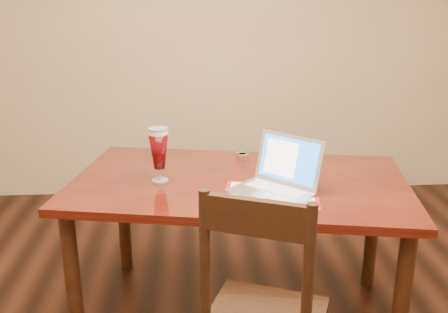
{
  "coord_description": "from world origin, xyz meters",
  "views": [
    {
      "loc": [
        -0.18,
        -1.79,
        1.73
      ],
      "look_at": [
        -0.02,
        0.61,
        0.95
      ],
      "focal_mm": 40.0,
      "sensor_mm": 36.0,
      "label": 1
    }
  ],
  "objects": [
    {
      "name": "dining_table",
      "position": [
        0.05,
        0.63,
        0.72
      ],
      "size": [
        1.88,
        1.28,
        1.09
      ],
      "rotation": [
        0.0,
        0.0,
        -0.19
      ],
      "color": "#53180B",
      "rests_on": "ground"
    }
  ]
}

